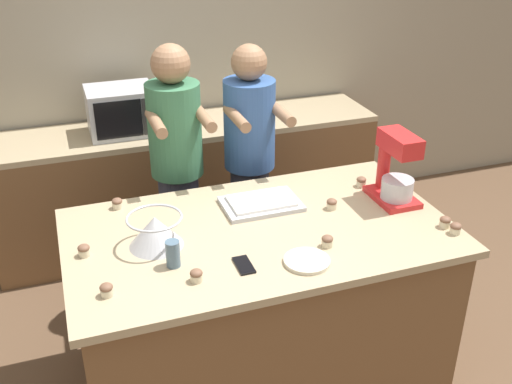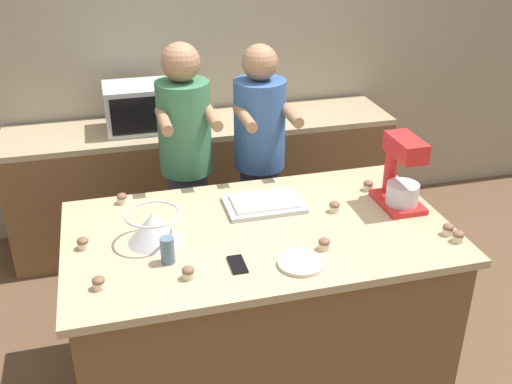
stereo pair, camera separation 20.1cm
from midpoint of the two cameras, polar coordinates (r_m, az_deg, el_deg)
name	(u,v)px [view 1 (the left image)]	position (r m, az deg, el deg)	size (l,w,h in m)	color
ground_plane	(259,371)	(3.54, -1.39, -16.71)	(16.00, 16.00, 0.00)	brown
back_wall	(172,54)	(4.58, -9.30, 12.80)	(10.00, 0.06, 2.70)	gray
island_counter	(259,304)	(3.24, -1.49, -10.69)	(1.90, 1.09, 0.93)	brown
back_counter	(189,182)	(4.56, -7.65, 0.91)	(2.80, 0.60, 0.92)	brown
person_left	(178,174)	(3.66, -9.02, 1.65)	(0.33, 0.50, 1.69)	#33384C
person_right	(250,167)	(3.76, -2.13, 2.33)	(0.33, 0.50, 1.65)	#33384C
stand_mixer	(395,171)	(3.23, 11.40, 1.91)	(0.20, 0.30, 0.39)	red
mixing_bowl	(155,230)	(2.86, -11.57, -3.63)	(0.26, 0.26, 0.15)	#BCBCC1
baking_tray	(261,203)	(3.17, -1.33, -1.09)	(0.41, 0.28, 0.04)	#BCBCC1
microwave_oven	(121,110)	(4.26, -14.06, 7.53)	(0.45, 0.37, 0.32)	#B7B7BC
cell_phone	(244,265)	(2.70, -3.32, -7.00)	(0.07, 0.14, 0.01)	black
drinking_glass	(173,254)	(2.71, -10.05, -5.86)	(0.06, 0.06, 0.13)	slate
small_plate	(307,261)	(2.72, 2.74, -6.62)	(0.21, 0.21, 0.02)	beige
cupcake_0	(106,290)	(2.60, -16.24, -8.97)	(0.06, 0.06, 0.06)	beige
cupcake_1	(84,250)	(2.89, -18.01, -5.33)	(0.06, 0.06, 0.06)	beige
cupcake_2	(117,203)	(3.25, -14.82, -1.07)	(0.06, 0.06, 0.06)	beige
cupcake_3	(445,222)	(3.09, 15.80, -2.78)	(0.06, 0.06, 0.06)	beige
cupcake_4	(327,241)	(2.83, 4.79, -4.70)	(0.06, 0.06, 0.06)	beige
cupcake_5	(196,275)	(2.61, -7.93, -7.92)	(0.06, 0.06, 0.06)	beige
cupcake_6	(361,182)	(3.41, 8.34, 0.97)	(0.06, 0.06, 0.06)	beige
cupcake_7	(456,228)	(3.05, 16.70, -3.36)	(0.06, 0.06, 0.06)	beige
cupcake_8	(332,204)	(3.15, 5.42, -1.15)	(0.06, 0.06, 0.06)	beige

